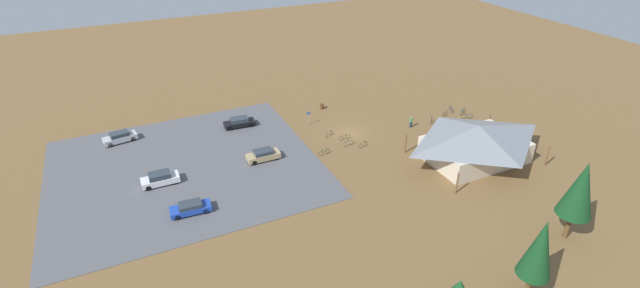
# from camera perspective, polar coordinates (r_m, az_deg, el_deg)

# --- Properties ---
(ground) EXTENTS (160.00, 160.00, 0.00)m
(ground) POSITION_cam_1_polar(r_m,az_deg,el_deg) (64.90, 3.63, 1.35)
(ground) COLOR brown
(ground) RESTS_ON ground
(parking_lot_asphalt) EXTENTS (32.02, 29.05, 0.05)m
(parking_lot_asphalt) POSITION_cam_1_polar(r_m,az_deg,el_deg) (59.19, -16.59, -2.86)
(parking_lot_asphalt) COLOR #56565B
(parking_lot_asphalt) RESTS_ON ground
(bike_pavilion) EXTENTS (14.58, 10.55, 4.81)m
(bike_pavilion) POSITION_cam_1_polar(r_m,az_deg,el_deg) (60.60, 19.05, 0.41)
(bike_pavilion) COLOR beige
(bike_pavilion) RESTS_ON ground
(trash_bin) EXTENTS (0.60, 0.60, 0.90)m
(trash_bin) POSITION_cam_1_polar(r_m,az_deg,el_deg) (72.05, 0.23, 4.76)
(trash_bin) COLOR brown
(trash_bin) RESTS_ON ground
(lot_sign) EXTENTS (0.56, 0.08, 2.20)m
(lot_sign) POSITION_cam_1_polar(r_m,az_deg,el_deg) (66.58, -1.45, 3.52)
(lot_sign) COLOR #99999E
(lot_sign) RESTS_ON ground
(pine_far_east) EXTENTS (2.75, 2.75, 7.82)m
(pine_far_east) POSITION_cam_1_polar(r_m,az_deg,el_deg) (41.54, 25.89, -11.75)
(pine_far_east) COLOR brown
(pine_far_east) RESTS_ON ground
(pine_mideast) EXTENTS (3.26, 3.26, 8.69)m
(pine_mideast) POSITION_cam_1_polar(r_m,az_deg,el_deg) (49.24, 29.90, -4.97)
(pine_mideast) COLOR brown
(pine_mideast) RESTS_ON ground
(bicycle_teal_back_row) EXTENTS (1.63, 0.70, 0.87)m
(bicycle_teal_back_row) POSITION_cam_1_polar(r_m,az_deg,el_deg) (72.39, 18.02, 3.32)
(bicycle_teal_back_row) COLOR black
(bicycle_teal_back_row) RESTS_ON ground
(bicycle_green_yard_front) EXTENTS (1.69, 0.48, 0.81)m
(bicycle_green_yard_front) POSITION_cam_1_polar(r_m,az_deg,el_deg) (63.05, 3.07, 0.85)
(bicycle_green_yard_front) COLOR black
(bicycle_green_yard_front) RESTS_ON ground
(bicycle_black_yard_center) EXTENTS (1.04, 1.28, 0.79)m
(bicycle_black_yard_center) POSITION_cam_1_polar(r_m,az_deg,el_deg) (69.67, 13.83, 2.88)
(bicycle_black_yard_center) COLOR black
(bicycle_black_yard_center) RESTS_ON ground
(bicycle_orange_front_row) EXTENTS (1.65, 0.74, 0.86)m
(bicycle_orange_front_row) POSITION_cam_1_polar(r_m,az_deg,el_deg) (72.13, 15.39, 3.62)
(bicycle_orange_front_row) COLOR black
(bicycle_orange_front_row) RESTS_ON ground
(bicycle_blue_edge_north) EXTENTS (0.73, 1.63, 0.81)m
(bicycle_blue_edge_north) POSITION_cam_1_polar(r_m,az_deg,el_deg) (74.05, 16.16, 4.18)
(bicycle_blue_edge_north) COLOR black
(bicycle_blue_edge_north) RESTS_ON ground
(bicycle_yellow_mid_cluster) EXTENTS (1.59, 0.56, 0.80)m
(bicycle_yellow_mid_cluster) POSITION_cam_1_polar(r_m,az_deg,el_deg) (61.34, 5.42, -0.10)
(bicycle_yellow_mid_cluster) COLOR black
(bicycle_yellow_mid_cluster) RESTS_ON ground
(bicycle_white_near_porch) EXTENTS (1.68, 0.48, 0.83)m
(bicycle_white_near_porch) POSITION_cam_1_polar(r_m,az_deg,el_deg) (61.59, 3.67, 0.11)
(bicycle_white_near_porch) COLOR black
(bicycle_white_near_porch) RESTS_ON ground
(bicycle_silver_yard_left) EXTENTS (1.49, 0.97, 0.78)m
(bicycle_silver_yard_left) POSITION_cam_1_polar(r_m,az_deg,el_deg) (63.88, 1.15, 1.28)
(bicycle_silver_yard_left) COLOR black
(bicycle_silver_yard_left) RESTS_ON ground
(bicycle_purple_edge_south) EXTENTS (0.48, 1.60, 0.84)m
(bicycle_purple_edge_south) POSITION_cam_1_polar(r_m,az_deg,el_deg) (69.93, 16.03, 2.68)
(bicycle_purple_edge_south) COLOR black
(bicycle_purple_edge_south) RESTS_ON ground
(bicycle_red_near_sign) EXTENTS (0.48, 1.71, 0.85)m
(bicycle_red_near_sign) POSITION_cam_1_polar(r_m,az_deg,el_deg) (68.38, 14.97, 2.25)
(bicycle_red_near_sign) COLOR black
(bicycle_red_near_sign) RESTS_ON ground
(bicycle_teal_trailside) EXTENTS (1.65, 0.85, 0.81)m
(bicycle_teal_trailside) POSITION_cam_1_polar(r_m,az_deg,el_deg) (73.86, 17.50, 3.92)
(bicycle_teal_trailside) COLOR black
(bicycle_teal_trailside) RESTS_ON ground
(bicycle_green_by_bin) EXTENTS (1.80, 0.48, 0.87)m
(bicycle_green_by_bin) POSITION_cam_1_polar(r_m,az_deg,el_deg) (59.29, 0.52, -1.04)
(bicycle_green_by_bin) COLOR black
(bicycle_green_by_bin) RESTS_ON ground
(car_blue_back_corner) EXTENTS (4.37, 1.99, 1.24)m
(car_blue_back_corner) POSITION_cam_1_polar(r_m,az_deg,el_deg) (50.79, -15.95, -7.72)
(car_blue_back_corner) COLOR #1E42B2
(car_blue_back_corner) RESTS_ON parking_lot_asphalt
(car_silver_far_end) EXTENTS (4.56, 2.44, 1.45)m
(car_silver_far_end) POSITION_cam_1_polar(r_m,az_deg,el_deg) (67.89, -23.85, 0.78)
(car_silver_far_end) COLOR #BCBCC1
(car_silver_far_end) RESTS_ON parking_lot_asphalt
(car_black_by_curb) EXTENTS (4.58, 2.07, 1.37)m
(car_black_by_curb) POSITION_cam_1_polar(r_m,az_deg,el_deg) (67.34, -10.10, 2.71)
(car_black_by_curb) COLOR black
(car_black_by_curb) RESTS_ON parking_lot_asphalt
(car_white_mid_lot) EXTENTS (4.31, 1.81, 1.51)m
(car_white_mid_lot) POSITION_cam_1_polar(r_m,az_deg,el_deg) (56.46, -19.45, -4.13)
(car_white_mid_lot) COLOR white
(car_white_mid_lot) RESTS_ON parking_lot_asphalt
(car_tan_aisle_side) EXTENTS (4.22, 1.75, 1.40)m
(car_tan_aisle_side) POSITION_cam_1_polar(r_m,az_deg,el_deg) (58.42, -7.15, -1.38)
(car_tan_aisle_side) COLOR tan
(car_tan_aisle_side) RESTS_ON parking_lot_asphalt
(visitor_at_bikes) EXTENTS (0.36, 0.36, 1.76)m
(visitor_at_bikes) POSITION_cam_1_polar(r_m,az_deg,el_deg) (67.38, 11.37, 2.79)
(visitor_at_bikes) COLOR #2D3347
(visitor_at_bikes) RESTS_ON ground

